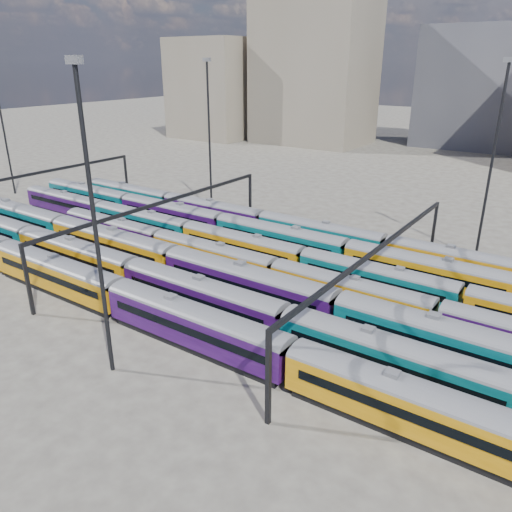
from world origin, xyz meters
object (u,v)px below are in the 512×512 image
Objects in this scene: rake_0 at (119,294)px; rake_1 at (133,271)px; rake_2 at (338,307)px; mast_2 at (94,217)px.

rake_0 is 1.01× the size of rake_1.
rake_0 is 0.95× the size of rake_2.
rake_0 is at bearing -153.61° from rake_2.
rake_2 is (23.59, 5.00, 0.17)m from rake_1.
mast_2 is at bearing -49.29° from rake_1.
rake_1 is 4.82× the size of mast_2.
rake_0 reaches higher than rake_1.
mast_2 is (10.33, -12.00, 11.31)m from rake_1.
rake_1 is 19.45m from mast_2.
mast_2 is at bearing -127.96° from rake_2.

